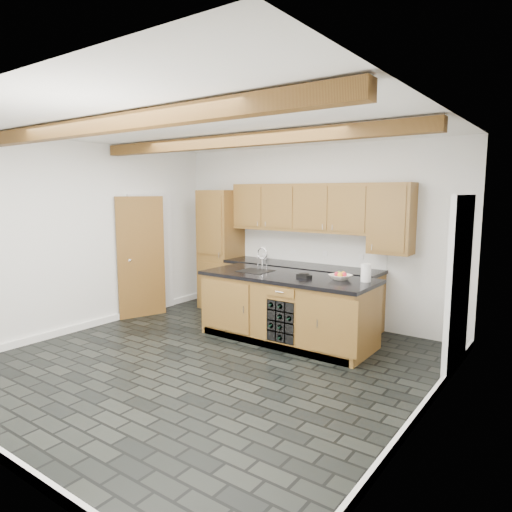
{
  "coord_description": "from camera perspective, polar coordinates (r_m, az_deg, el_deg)",
  "views": [
    {
      "loc": [
        3.57,
        -3.98,
        2.07
      ],
      "look_at": [
        0.13,
        0.8,
        1.24
      ],
      "focal_mm": 32.0,
      "sensor_mm": 36.0,
      "label": 1
    }
  ],
  "objects": [
    {
      "name": "back_cabinetry",
      "position": [
        7.45,
        3.33,
        -0.42
      ],
      "size": [
        3.65,
        0.62,
        2.2
      ],
      "color": "olive",
      "rests_on": "ground"
    },
    {
      "name": "fruit_cluster",
      "position": [
        6.07,
        10.53,
        -2.27
      ],
      "size": [
        0.16,
        0.17,
        0.07
      ],
      "color": "red",
      "rests_on": "fruit_bowl"
    },
    {
      "name": "room_shell",
      "position": [
        5.83,
        -3.23,
        2.65
      ],
      "size": [
        5.01,
        5.0,
        5.0
      ],
      "color": "white",
      "rests_on": "ground"
    },
    {
      "name": "fruit_bowl",
      "position": [
        6.07,
        10.53,
        -2.61
      ],
      "size": [
        0.35,
        0.35,
        0.07
      ],
      "primitive_type": "imported",
      "rotation": [
        0.0,
        0.0,
        -0.34
      ],
      "color": "white",
      "rests_on": "island"
    },
    {
      "name": "island",
      "position": [
        6.4,
        3.88,
        -6.52
      ],
      "size": [
        2.48,
        0.96,
        0.93
      ],
      "color": "olive",
      "rests_on": "ground"
    },
    {
      "name": "ground",
      "position": [
        5.74,
        -5.85,
        -13.18
      ],
      "size": [
        5.0,
        5.0,
        0.0
      ],
      "primitive_type": "plane",
      "color": "black",
      "rests_on": "ground"
    },
    {
      "name": "mug",
      "position": [
        7.76,
        1.09,
        -0.08
      ],
      "size": [
        0.11,
        0.11,
        0.09
      ],
      "primitive_type": "imported",
      "rotation": [
        0.0,
        0.0,
        0.12
      ],
      "color": "white",
      "rests_on": "back_cabinetry"
    },
    {
      "name": "faucet",
      "position": [
        6.64,
        0.06,
        -1.57
      ],
      "size": [
        0.45,
        0.4,
        0.34
      ],
      "color": "black",
      "rests_on": "island"
    },
    {
      "name": "kitchen_scale",
      "position": [
        6.13,
        6.02,
        -2.46
      ],
      "size": [
        0.22,
        0.16,
        0.06
      ],
      "rotation": [
        0.0,
        0.0,
        -0.28
      ],
      "color": "black",
      "rests_on": "island"
    },
    {
      "name": "paper_towel",
      "position": [
        5.99,
        13.58,
        -2.06
      ],
      "size": [
        0.13,
        0.13,
        0.23
      ],
      "primitive_type": "cylinder",
      "color": "white",
      "rests_on": "island"
    }
  ]
}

